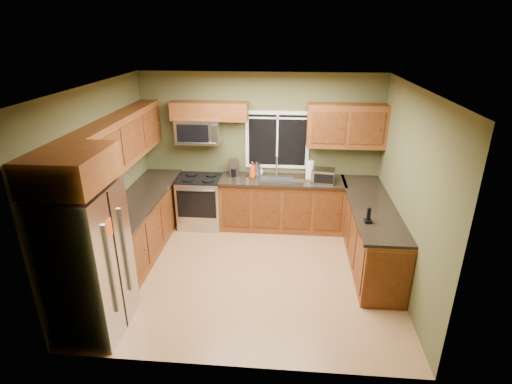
# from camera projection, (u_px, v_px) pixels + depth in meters

# --- Properties ---
(floor) EXTENTS (4.20, 4.20, 0.00)m
(floor) POSITION_uv_depth(u_px,v_px,m) (251.00, 272.00, 5.95)
(floor) COLOR #976942
(floor) RESTS_ON ground
(ceiling) EXTENTS (4.20, 4.20, 0.00)m
(ceiling) POSITION_uv_depth(u_px,v_px,m) (250.00, 87.00, 4.92)
(ceiling) COLOR white
(ceiling) RESTS_ON back_wall
(back_wall) EXTENTS (4.20, 0.00, 4.20)m
(back_wall) POSITION_uv_depth(u_px,v_px,m) (260.00, 150.00, 7.09)
(back_wall) COLOR #4D4D2B
(back_wall) RESTS_ON ground
(front_wall) EXTENTS (4.20, 0.00, 4.20)m
(front_wall) POSITION_uv_depth(u_px,v_px,m) (231.00, 259.00, 3.78)
(front_wall) COLOR #4D4D2B
(front_wall) RESTS_ON ground
(left_wall) EXTENTS (0.00, 3.60, 3.60)m
(left_wall) POSITION_uv_depth(u_px,v_px,m) (102.00, 183.00, 5.60)
(left_wall) COLOR #4D4D2B
(left_wall) RESTS_ON ground
(right_wall) EXTENTS (0.00, 3.60, 3.60)m
(right_wall) POSITION_uv_depth(u_px,v_px,m) (408.00, 193.00, 5.27)
(right_wall) COLOR #4D4D2B
(right_wall) RESTS_ON ground
(window) EXTENTS (1.12, 0.03, 1.02)m
(window) POSITION_uv_depth(u_px,v_px,m) (277.00, 140.00, 6.97)
(window) COLOR white
(window) RESTS_ON back_wall
(base_cabinets_left) EXTENTS (0.60, 2.65, 0.90)m
(base_cabinets_left) POSITION_uv_depth(u_px,v_px,m) (141.00, 226.00, 6.36)
(base_cabinets_left) COLOR brown
(base_cabinets_left) RESTS_ON ground
(countertop_left) EXTENTS (0.65, 2.65, 0.04)m
(countertop_left) POSITION_uv_depth(u_px,v_px,m) (139.00, 199.00, 6.18)
(countertop_left) COLOR black
(countertop_left) RESTS_ON base_cabinets_left
(base_cabinets_back) EXTENTS (2.17, 0.60, 0.90)m
(base_cabinets_back) POSITION_uv_depth(u_px,v_px,m) (282.00, 204.00, 7.13)
(base_cabinets_back) COLOR brown
(base_cabinets_back) RESTS_ON ground
(countertop_back) EXTENTS (2.17, 0.65, 0.04)m
(countertop_back) POSITION_uv_depth(u_px,v_px,m) (282.00, 180.00, 6.92)
(countertop_back) COLOR black
(countertop_back) RESTS_ON base_cabinets_back
(base_cabinets_peninsula) EXTENTS (0.60, 2.52, 0.90)m
(base_cabinets_peninsula) POSITION_uv_depth(u_px,v_px,m) (370.00, 233.00, 6.14)
(base_cabinets_peninsula) COLOR brown
(base_cabinets_peninsula) RESTS_ON ground
(countertop_peninsula) EXTENTS (0.65, 2.50, 0.04)m
(countertop_peninsula) POSITION_uv_depth(u_px,v_px,m) (372.00, 205.00, 5.96)
(countertop_peninsula) COLOR black
(countertop_peninsula) RESTS_ON base_cabinets_peninsula
(upper_cabinets_left) EXTENTS (0.33, 2.65, 0.72)m
(upper_cabinets_left) POSITION_uv_depth(u_px,v_px,m) (122.00, 139.00, 5.83)
(upper_cabinets_left) COLOR brown
(upper_cabinets_left) RESTS_ON left_wall
(upper_cabinets_back_left) EXTENTS (1.30, 0.33, 0.30)m
(upper_cabinets_back_left) POSITION_uv_depth(u_px,v_px,m) (209.00, 111.00, 6.73)
(upper_cabinets_back_left) COLOR brown
(upper_cabinets_back_left) RESTS_ON back_wall
(upper_cabinets_back_right) EXTENTS (1.30, 0.33, 0.72)m
(upper_cabinets_back_right) POSITION_uv_depth(u_px,v_px,m) (346.00, 126.00, 6.63)
(upper_cabinets_back_right) COLOR brown
(upper_cabinets_back_right) RESTS_ON back_wall
(upper_cabinet_over_fridge) EXTENTS (0.72, 0.90, 0.38)m
(upper_cabinet_over_fridge) POSITION_uv_depth(u_px,v_px,m) (70.00, 169.00, 4.12)
(upper_cabinet_over_fridge) COLOR brown
(upper_cabinet_over_fridge) RESTS_ON left_wall
(refrigerator) EXTENTS (0.74, 0.90, 1.80)m
(refrigerator) POSITION_uv_depth(u_px,v_px,m) (88.00, 262.00, 4.55)
(refrigerator) COLOR #B7B7BC
(refrigerator) RESTS_ON ground
(range) EXTENTS (0.76, 0.69, 0.94)m
(range) POSITION_uv_depth(u_px,v_px,m) (201.00, 201.00, 7.21)
(range) COLOR #B7B7BC
(range) RESTS_ON ground
(microwave) EXTENTS (0.76, 0.41, 0.42)m
(microwave) POSITION_uv_depth(u_px,v_px,m) (199.00, 131.00, 6.85)
(microwave) COLOR #B7B7BC
(microwave) RESTS_ON back_wall
(sink) EXTENTS (0.60, 0.42, 0.36)m
(sink) POSITION_uv_depth(u_px,v_px,m) (276.00, 178.00, 6.94)
(sink) COLOR slate
(sink) RESTS_ON countertop_back
(toaster_oven) EXTENTS (0.42, 0.35, 0.24)m
(toaster_oven) POSITION_uv_depth(u_px,v_px,m) (323.00, 176.00, 6.72)
(toaster_oven) COLOR #B7B7BC
(toaster_oven) RESTS_ON countertop_back
(coffee_maker) EXTENTS (0.21, 0.25, 0.28)m
(coffee_maker) POSITION_uv_depth(u_px,v_px,m) (234.00, 168.00, 7.05)
(coffee_maker) COLOR slate
(coffee_maker) RESTS_ON countertop_back
(kettle) EXTENTS (0.17, 0.17, 0.27)m
(kettle) POSITION_uv_depth(u_px,v_px,m) (256.00, 169.00, 7.03)
(kettle) COLOR #B7B7BC
(kettle) RESTS_ON countertop_back
(paper_towel_roll) EXTENTS (0.16, 0.16, 0.35)m
(paper_towel_roll) POSITION_uv_depth(u_px,v_px,m) (310.00, 170.00, 6.90)
(paper_towel_roll) COLOR white
(paper_towel_roll) RESTS_ON countertop_back
(soap_bottle_a) EXTENTS (0.14, 0.14, 0.29)m
(soap_bottle_a) POSITION_uv_depth(u_px,v_px,m) (252.00, 170.00, 6.94)
(soap_bottle_a) COLOR #D64A14
(soap_bottle_a) RESTS_ON countertop_back
(soap_bottle_c) EXTENTS (0.15, 0.15, 0.17)m
(soap_bottle_c) POSITION_uv_depth(u_px,v_px,m) (260.00, 170.00, 7.09)
(soap_bottle_c) COLOR white
(soap_bottle_c) RESTS_ON countertop_back
(cordless_phone) EXTENTS (0.10, 0.10, 0.21)m
(cordless_phone) POSITION_uv_depth(u_px,v_px,m) (368.00, 218.00, 5.36)
(cordless_phone) COLOR black
(cordless_phone) RESTS_ON countertop_peninsula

